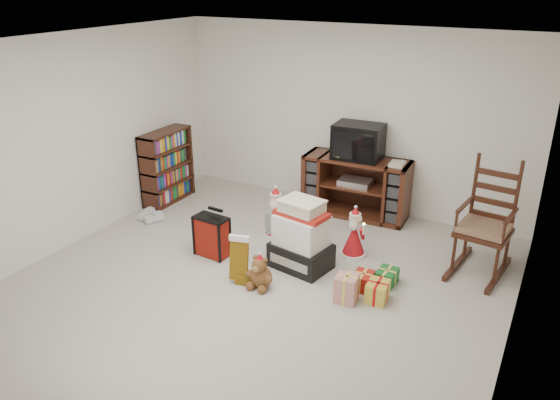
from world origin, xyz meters
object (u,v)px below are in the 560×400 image
object	(u,v)px
rocking_chair	(484,232)
sneaker_pair	(151,217)
santa_figurine	(354,237)
gift_pile	(301,239)
mrs_claus_figurine	(276,217)
teddy_bear	(261,274)
tv_stand	(356,187)
bookshelf	(167,168)
crt_television	(358,141)
gift_cluster	(369,284)
red_suitcase	(212,236)

from	to	relation	value
rocking_chair	sneaker_pair	world-z (taller)	rocking_chair
santa_figurine	gift_pile	bearing A→B (deg)	-128.11
mrs_claus_figurine	teddy_bear	bearing A→B (deg)	-68.55
gift_pile	santa_figurine	size ratio (longest dim) A/B	1.28
tv_stand	teddy_bear	world-z (taller)	tv_stand
tv_stand	bookshelf	bearing A→B (deg)	-164.48
rocking_chair	crt_television	size ratio (longest dim) A/B	2.06
teddy_bear	sneaker_pair	world-z (taller)	teddy_bear
rocking_chair	gift_cluster	bearing A→B (deg)	-123.24
sneaker_pair	bookshelf	bearing A→B (deg)	121.54
bookshelf	gift_cluster	world-z (taller)	bookshelf
bookshelf	santa_figurine	bearing A→B (deg)	-5.68
bookshelf	sneaker_pair	world-z (taller)	bookshelf
crt_television	rocking_chair	bearing A→B (deg)	-25.70
bookshelf	teddy_bear	distance (m)	2.81
gift_cluster	red_suitcase	bearing A→B (deg)	-177.26
tv_stand	red_suitcase	distance (m)	2.19
bookshelf	mrs_claus_figurine	bearing A→B (deg)	-8.02
bookshelf	santa_figurine	distance (m)	3.02
bookshelf	sneaker_pair	xyz separation A→B (m)	(0.22, -0.68, -0.46)
sneaker_pair	gift_cluster	world-z (taller)	gift_cluster
rocking_chair	mrs_claus_figurine	xyz separation A→B (m)	(-2.43, -0.35, -0.20)
tv_stand	santa_figurine	xyz separation A→B (m)	(0.42, -1.13, -0.17)
santa_figurine	sneaker_pair	xyz separation A→B (m)	(-2.77, -0.38, -0.19)
gift_pile	mrs_claus_figurine	size ratio (longest dim) A/B	1.20
tv_stand	crt_television	xyz separation A→B (m)	(-0.01, 0.00, 0.64)
teddy_bear	rocking_chair	bearing A→B (deg)	37.38
tv_stand	red_suitcase	xyz separation A→B (m)	(-1.04, -1.93, -0.15)
tv_stand	santa_figurine	bearing A→B (deg)	-71.80
red_suitcase	teddy_bear	size ratio (longest dim) A/B	1.61
teddy_bear	gift_cluster	xyz separation A→B (m)	(1.06, 0.43, -0.04)
mrs_claus_figurine	sneaker_pair	distance (m)	1.77
gift_pile	sneaker_pair	xyz separation A→B (m)	(-2.35, 0.16, -0.31)
tv_stand	rocking_chair	world-z (taller)	rocking_chair
sneaker_pair	crt_television	xyz separation A→B (m)	(2.34, 1.51, 1.00)
tv_stand	gift_cluster	bearing A→B (deg)	-66.94
crt_television	gift_cluster	bearing A→B (deg)	-67.30
red_suitcase	mrs_claus_figurine	distance (m)	0.91
rocking_chair	gift_pile	distance (m)	2.01
bookshelf	rocking_chair	distance (m)	4.36
tv_stand	rocking_chair	size ratio (longest dim) A/B	1.08
tv_stand	bookshelf	world-z (taller)	bookshelf
bookshelf	mrs_claus_figurine	xyz separation A→B (m)	(1.93, -0.27, -0.25)
bookshelf	gift_pile	distance (m)	2.71
tv_stand	mrs_claus_figurine	world-z (taller)	tv_stand
bookshelf	sneaker_pair	distance (m)	0.85
tv_stand	mrs_claus_figurine	bearing A→B (deg)	-122.38
rocking_chair	santa_figurine	size ratio (longest dim) A/B	2.15
crt_television	gift_pile	bearing A→B (deg)	-92.62
tv_stand	santa_figurine	world-z (taller)	tv_stand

